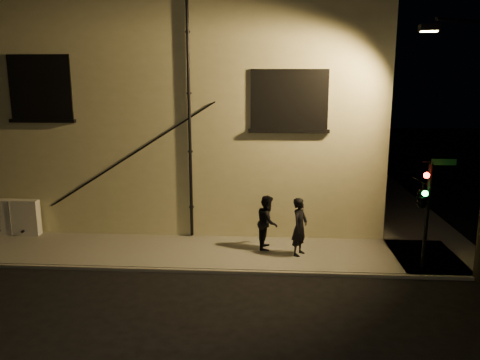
# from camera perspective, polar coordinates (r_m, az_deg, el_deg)

# --- Properties ---
(ground) EXTENTS (90.00, 90.00, 0.00)m
(ground) POSITION_cam_1_polar(r_m,az_deg,el_deg) (14.22, -0.54, -11.25)
(ground) COLOR black
(sidewalk) EXTENTS (21.00, 16.00, 0.12)m
(sidewalk) POSITION_cam_1_polar(r_m,az_deg,el_deg) (18.28, 4.35, -5.72)
(sidewalk) COLOR slate
(sidewalk) RESTS_ON ground
(building) EXTENTS (16.20, 12.23, 8.80)m
(building) POSITION_cam_1_polar(r_m,az_deg,el_deg) (22.41, -6.56, 8.83)
(building) COLOR beige
(building) RESTS_ON ground
(utility_cabinet) EXTENTS (1.98, 0.33, 1.30)m
(utility_cabinet) POSITION_cam_1_polar(r_m,az_deg,el_deg) (18.91, -25.99, -4.08)
(utility_cabinet) COLOR silver
(utility_cabinet) RESTS_ON sidewalk
(pedestrian_a) EXTENTS (0.72, 0.82, 1.88)m
(pedestrian_a) POSITION_cam_1_polar(r_m,az_deg,el_deg) (15.08, 7.28, -5.67)
(pedestrian_a) COLOR black
(pedestrian_a) RESTS_ON sidewalk
(pedestrian_b) EXTENTS (0.74, 0.92, 1.80)m
(pedestrian_b) POSITION_cam_1_polar(r_m,az_deg,el_deg) (15.60, 3.36, -5.14)
(pedestrian_b) COLOR black
(pedestrian_b) RESTS_ON sidewalk
(traffic_signal) EXTENTS (1.20, 1.93, 3.30)m
(traffic_signal) POSITION_cam_1_polar(r_m,az_deg,el_deg) (14.52, 21.37, -1.87)
(traffic_signal) COLOR black
(traffic_signal) RESTS_ON sidewalk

